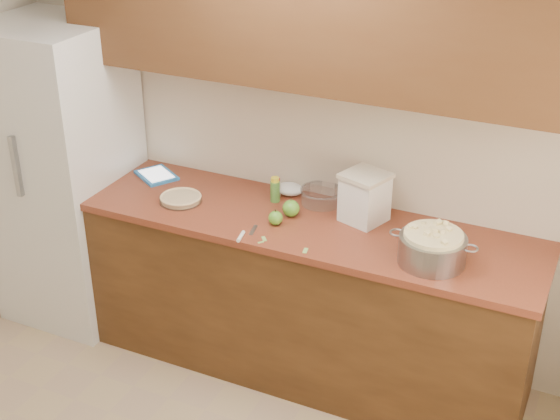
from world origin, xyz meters
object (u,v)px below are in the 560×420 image
at_px(colander, 432,248).
at_px(flour_canister, 365,197).
at_px(pie, 181,198).
at_px(tablet, 157,175).

height_order(colander, flour_canister, flour_canister).
height_order(pie, tablet, pie).
relative_size(pie, colander, 0.55).
bearing_deg(colander, pie, 178.09).
distance_m(pie, colander, 1.40).
xyz_separation_m(colander, tablet, (-1.69, 0.26, -0.07)).
distance_m(pie, flour_canister, 1.00).
bearing_deg(pie, tablet, 143.82).
distance_m(pie, tablet, 0.37).
bearing_deg(colander, tablet, 171.12).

